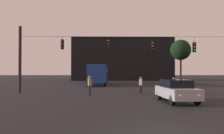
% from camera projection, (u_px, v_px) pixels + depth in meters
% --- Properties ---
extents(ground_plane, '(168.00, 168.00, 0.00)m').
position_uv_depth(ground_plane, '(122.00, 86.00, 31.84)').
color(ground_plane, black).
rests_on(ground_plane, ground).
extents(overhead_signal_span, '(21.13, 0.44, 6.43)m').
position_uv_depth(overhead_signal_span, '(128.00, 55.00, 22.17)').
color(overhead_signal_span, black).
rests_on(overhead_signal_span, ground).
extents(city_bus, '(2.70, 11.04, 3.00)m').
position_uv_depth(city_bus, '(99.00, 73.00, 35.28)').
color(city_bus, navy).
rests_on(city_bus, ground).
extents(car_near_right, '(2.07, 4.42, 1.52)m').
position_uv_depth(car_near_right, '(176.00, 90.00, 15.51)').
color(car_near_right, '#99999E').
rests_on(car_near_right, ground).
extents(pedestrian_crossing_left, '(0.35, 0.42, 1.53)m').
position_uv_depth(pedestrian_crossing_left, '(141.00, 84.00, 21.75)').
color(pedestrian_crossing_left, black).
rests_on(pedestrian_crossing_left, ground).
extents(pedestrian_crossing_center, '(0.34, 0.42, 1.69)m').
position_uv_depth(pedestrian_crossing_center, '(90.00, 84.00, 19.56)').
color(pedestrian_crossing_center, black).
rests_on(pedestrian_crossing_center, ground).
extents(pedestrian_crossing_right, '(0.32, 0.41, 1.51)m').
position_uv_depth(pedestrian_crossing_right, '(174.00, 85.00, 20.53)').
color(pedestrian_crossing_right, black).
rests_on(pedestrian_crossing_right, ground).
extents(corner_building, '(22.30, 11.94, 9.43)m').
position_uv_depth(corner_building, '(122.00, 60.00, 54.93)').
color(corner_building, black).
rests_on(corner_building, ground).
extents(tree_left_silhouette, '(3.66, 3.66, 7.70)m').
position_uv_depth(tree_left_silhouette, '(181.00, 50.00, 40.88)').
color(tree_left_silhouette, black).
rests_on(tree_left_silhouette, ground).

